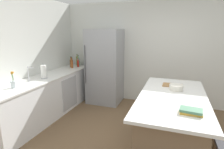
% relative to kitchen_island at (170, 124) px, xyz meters
% --- Properties ---
extents(wall_rear, '(6.00, 0.10, 2.60)m').
position_rel_kitchen_island_xyz_m(wall_rear, '(-0.54, 2.07, 0.83)').
color(wall_rear, silver).
rests_on(wall_rear, ground_plane).
extents(wall_left, '(0.10, 6.00, 2.60)m').
position_rel_kitchen_island_xyz_m(wall_left, '(-2.99, -0.18, 0.83)').
color(wall_left, silver).
rests_on(wall_left, ground_plane).
extents(counter_run_left, '(0.66, 2.97, 0.91)m').
position_rel_kitchen_island_xyz_m(counter_run_left, '(-2.62, 0.45, -0.02)').
color(counter_run_left, white).
rests_on(counter_run_left, ground_plane).
extents(kitchen_island, '(0.96, 2.00, 0.93)m').
position_rel_kitchen_island_xyz_m(kitchen_island, '(0.00, 0.00, 0.00)').
color(kitchen_island, '#7A6047').
rests_on(kitchen_island, ground_plane).
extents(refrigerator, '(0.84, 0.76, 1.91)m').
position_rel_kitchen_island_xyz_m(refrigerator, '(-1.74, 1.66, 0.48)').
color(refrigerator, '#93969B').
rests_on(refrigerator, ground_plane).
extents(sink_faucet, '(0.15, 0.05, 0.30)m').
position_rel_kitchen_island_xyz_m(sink_faucet, '(-2.67, -0.01, 0.59)').
color(sink_faucet, silver).
rests_on(sink_faucet, counter_run_left).
extents(flower_vase, '(0.09, 0.09, 0.29)m').
position_rel_kitchen_island_xyz_m(flower_vase, '(-2.63, -0.42, 0.52)').
color(flower_vase, silver).
rests_on(flower_vase, counter_run_left).
extents(paper_towel_roll, '(0.14, 0.14, 0.31)m').
position_rel_kitchen_island_xyz_m(paper_towel_roll, '(-2.58, 0.31, 0.57)').
color(paper_towel_roll, gray).
rests_on(paper_towel_roll, counter_run_left).
extents(olive_oil_bottle, '(0.06, 0.06, 0.33)m').
position_rel_kitchen_island_xyz_m(olive_oil_bottle, '(-2.65, 1.83, 0.56)').
color(olive_oil_bottle, olive).
rests_on(olive_oil_bottle, counter_run_left).
extents(gin_bottle, '(0.07, 0.07, 0.31)m').
position_rel_kitchen_island_xyz_m(gin_bottle, '(-2.56, 1.72, 0.56)').
color(gin_bottle, '#8CB79E').
rests_on(gin_bottle, counter_run_left).
extents(hot_sauce_bottle, '(0.05, 0.05, 0.24)m').
position_rel_kitchen_island_xyz_m(hot_sauce_bottle, '(-2.53, 1.64, 0.53)').
color(hot_sauce_bottle, red).
rests_on(hot_sauce_bottle, counter_run_left).
extents(whiskey_bottle, '(0.08, 0.08, 0.29)m').
position_rel_kitchen_island_xyz_m(whiskey_bottle, '(-2.68, 1.54, 0.54)').
color(whiskey_bottle, brown).
rests_on(whiskey_bottle, counter_run_left).
extents(vinegar_bottle, '(0.05, 0.05, 0.27)m').
position_rel_kitchen_island_xyz_m(vinegar_bottle, '(-2.59, 1.44, 0.54)').
color(vinegar_bottle, '#994C23').
rests_on(vinegar_bottle, counter_run_left).
extents(cookbook_stack, '(0.26, 0.19, 0.06)m').
position_rel_kitchen_island_xyz_m(cookbook_stack, '(0.22, -0.58, 0.49)').
color(cookbook_stack, gold).
rests_on(cookbook_stack, kitchen_island).
extents(mixing_bowl, '(0.21, 0.21, 0.09)m').
position_rel_kitchen_island_xyz_m(mixing_bowl, '(0.04, 0.28, 0.51)').
color(mixing_bowl, silver).
rests_on(mixing_bowl, kitchen_island).
extents(cutting_board, '(0.33, 0.23, 0.02)m').
position_rel_kitchen_island_xyz_m(cutting_board, '(-0.02, 0.53, 0.47)').
color(cutting_board, '#9E7042').
rests_on(cutting_board, kitchen_island).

